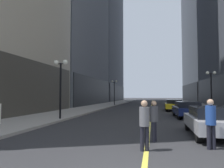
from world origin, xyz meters
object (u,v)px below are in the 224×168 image
at_px(pedestrian_in_grey_suit, 144,121).
at_px(street_lamp_left_far, 114,87).
at_px(car_silver, 211,120).
at_px(street_lamp_right_mid, 211,82).
at_px(pedestrian_with_orange_bag, 154,118).
at_px(pedestrian_in_blue_hoodie, 211,120).
at_px(car_navy, 187,109).
at_px(street_lamp_left_near, 61,76).
at_px(car_yellow, 174,105).

distance_m(pedestrian_in_grey_suit, street_lamp_left_far, 29.69).
relative_size(car_silver, street_lamp_right_mid, 0.96).
xyz_separation_m(pedestrian_in_grey_suit, pedestrian_with_orange_bag, (0.32, 1.45, -0.03)).
bearing_deg(pedestrian_in_blue_hoodie, pedestrian_with_orange_bag, 156.79).
bearing_deg(car_navy, street_lamp_left_near, -157.14).
xyz_separation_m(street_lamp_left_far, street_lamp_right_mid, (12.80, -11.91, 0.00)).
bearing_deg(car_navy, car_silver, -91.27).
bearing_deg(pedestrian_with_orange_bag, car_yellow, 82.16).
distance_m(pedestrian_in_blue_hoodie, street_lamp_left_far, 29.63).
bearing_deg(street_lamp_left_far, car_navy, -62.25).
xyz_separation_m(pedestrian_in_grey_suit, street_lamp_left_far, (-6.34, 28.91, 2.28)).
bearing_deg(car_yellow, car_silver, -89.39).
height_order(car_navy, car_yellow, same).
bearing_deg(pedestrian_in_grey_suit, pedestrian_with_orange_bag, 77.58).
relative_size(pedestrian_in_grey_suit, street_lamp_right_mid, 0.38).
height_order(pedestrian_in_blue_hoodie, pedestrian_in_grey_suit, pedestrian_in_blue_hoodie).
relative_size(car_navy, pedestrian_with_orange_bag, 2.86).
xyz_separation_m(pedestrian_with_orange_bag, street_lamp_left_far, (-6.66, 27.46, 2.31)).
xyz_separation_m(car_silver, pedestrian_in_blue_hoodie, (-0.62, -2.37, 0.28)).
bearing_deg(street_lamp_right_mid, pedestrian_in_grey_suit, -110.79).
relative_size(street_lamp_left_far, street_lamp_right_mid, 1.00).
height_order(car_silver, street_lamp_left_far, street_lamp_left_far).
bearing_deg(street_lamp_left_far, pedestrian_in_blue_hoodie, -73.15).
xyz_separation_m(street_lamp_left_near, street_lamp_left_far, (0.00, 21.75, 0.00)).
xyz_separation_m(car_navy, street_lamp_left_near, (-9.37, -3.95, 2.54)).
bearing_deg(car_yellow, street_lamp_right_mid, -22.56).
distance_m(pedestrian_in_blue_hoodie, pedestrian_in_grey_suit, 2.31).
bearing_deg(pedestrian_with_orange_bag, street_lamp_left_near, 139.41).
distance_m(pedestrian_in_grey_suit, street_lamp_left_near, 9.83).
bearing_deg(pedestrian_with_orange_bag, street_lamp_right_mid, 68.47).
height_order(pedestrian_in_blue_hoodie, street_lamp_left_near, street_lamp_left_near).
distance_m(street_lamp_left_near, street_lamp_left_far, 21.75).
height_order(pedestrian_in_grey_suit, street_lamp_right_mid, street_lamp_right_mid).
bearing_deg(car_yellow, street_lamp_left_near, -128.32).
bearing_deg(street_lamp_left_far, pedestrian_in_grey_suit, -77.62).
bearing_deg(street_lamp_left_far, street_lamp_left_near, -90.00).
distance_m(car_yellow, pedestrian_with_orange_bag, 17.29).
bearing_deg(car_silver, street_lamp_left_near, 155.68).
distance_m(car_navy, pedestrian_with_orange_bag, 10.03).
relative_size(car_silver, street_lamp_left_far, 0.96).
height_order(pedestrian_in_grey_suit, street_lamp_left_far, street_lamp_left_far).
height_order(car_yellow, pedestrian_in_grey_suit, pedestrian_in_grey_suit).
relative_size(car_yellow, street_lamp_left_near, 1.01).
relative_size(car_navy, pedestrian_in_grey_suit, 2.78).
distance_m(car_silver, street_lamp_left_near, 10.40).
height_order(car_silver, pedestrian_in_blue_hoodie, pedestrian_in_blue_hoodie).
bearing_deg(car_yellow, street_lamp_left_far, 131.11).
bearing_deg(street_lamp_left_near, pedestrian_in_grey_suit, -48.46).
height_order(car_silver, pedestrian_in_grey_suit, pedestrian_in_grey_suit).
distance_m(car_navy, pedestrian_in_blue_hoodie, 10.51).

